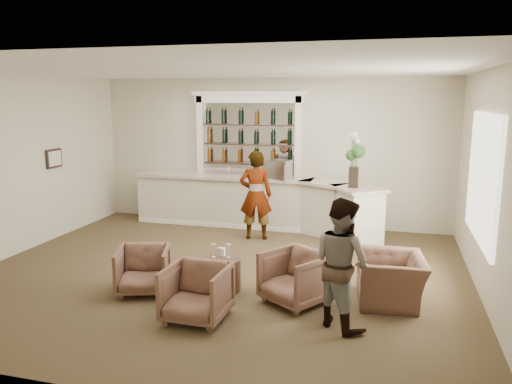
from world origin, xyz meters
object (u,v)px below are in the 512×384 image
Objects in this scene: guest at (341,263)px; flower_vase at (354,157)px; sommelier at (256,195)px; armchair_right at (296,278)px; armchair_far at (391,279)px; armchair_left at (143,270)px; espresso_machine at (279,169)px; cocktail_table at (221,274)px; armchair_center at (197,293)px; bar_counter at (258,203)px.

flower_vase reaches higher than guest.
armchair_right is (1.41, -3.01, -0.54)m from sommelier.
guest is (2.09, -3.56, -0.08)m from sommelier.
armchair_right is 1.36m from armchair_far.
armchair_left is 4.27m from espresso_machine.
cocktail_table is 3.78m from espresso_machine.
flower_vase is (1.67, 4.04, 1.37)m from armchair_center.
armchair_right is (-0.68, 0.54, -0.46)m from guest.
sommelier is 3.37m from armchair_right.
armchair_left is (-0.86, -3.22, -0.57)m from sommelier.
armchair_center is at bearing -109.25° from armchair_right.
sommelier is 1.71× the size of flower_vase.
espresso_machine is (-1.79, 4.33, 0.51)m from guest.
armchair_right is (1.60, -3.84, -0.20)m from bar_counter.
armchair_center is 1.75× the size of espresso_machine.
armchair_right is 0.80× the size of armchair_far.
espresso_machine is at bearing 54.78° from armchair_left.
guest is 4.71m from espresso_machine.
armchair_far is at bearing 123.71° from sommelier.
flower_vase reaches higher than armchair_center.
armchair_right is at bearing 1.05° from guest.
bar_counter reaches higher than cocktail_table.
armchair_left is at bearing -91.43° from espresso_machine.
cocktail_table is 3.76m from flower_vase.
armchair_far is at bearing -74.25° from flower_vase.
bar_counter is 4.49m from armchair_far.
espresso_machine is (0.48, -0.05, 0.77)m from bar_counter.
sommelier is 4.13m from guest.
armchair_far is (2.45, 1.28, -0.03)m from armchair_center.
armchair_center is at bearing -88.23° from cocktail_table.
espresso_machine is (1.16, 3.99, 1.00)m from armchair_left.
flower_vase is (-0.16, 3.72, 0.91)m from guest.
cocktail_table is 0.76× the size of armchair_center.
bar_counter is 3.71m from cocktail_table.
cocktail_table is at bearing 93.49° from armchair_center.
flower_vase is at bearing -5.79° from espresso_machine.
sommelier is 2.11m from flower_vase.
armchair_far is (3.57, 0.62, -0.01)m from armchair_left.
armchair_far is (0.62, 0.96, -0.50)m from guest.
cocktail_table is 1.04m from armchair_center.
bar_counter reaches higher than armchair_center.
armchair_right reaches higher than armchair_center.
sommelier reaches higher than guest.
flower_vase is at bearing -170.90° from armchair_far.
armchair_right is at bearing -58.90° from espresso_machine.
cocktail_table is 2.93m from sommelier.
cocktail_table is at bearing -119.45° from flower_vase.
espresso_machine is 1.79m from flower_vase.
cocktail_table is at bearing -83.53° from bar_counter.
armchair_center is (-1.83, -0.32, -0.47)m from guest.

